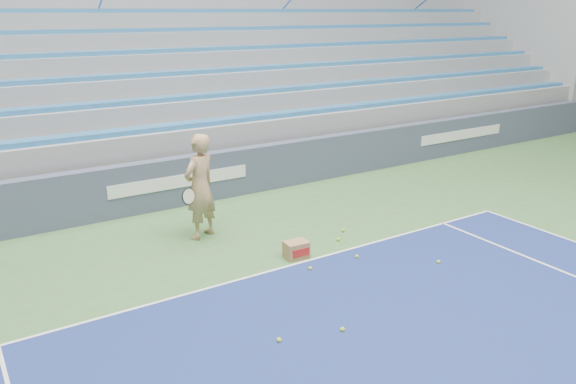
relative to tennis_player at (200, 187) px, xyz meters
name	(u,v)px	position (x,y,z in m)	size (l,w,h in m)	color
sponsor_barrier	(178,182)	(0.34, 1.98, -0.46)	(30.00, 0.32, 1.10)	#3E465F
bleachers	(101,75)	(0.33, 7.70, 1.35)	(31.00, 9.15, 7.30)	gray
tennis_player	(200,187)	(0.00, 0.00, 0.00)	(1.04, 0.99, 2.02)	tan
ball_box	(296,250)	(1.00, -1.78, -0.86)	(0.43, 0.34, 0.30)	#957148
tennis_ball_0	(357,257)	(1.89, -2.38, -0.98)	(0.07, 0.07, 0.07)	#BCDB2C
tennis_ball_1	(343,230)	(2.45, -1.27, -0.98)	(0.07, 0.07, 0.07)	#BCDB2C
tennis_ball_2	(338,239)	(2.08, -1.58, -0.98)	(0.07, 0.07, 0.07)	#BCDB2C
tennis_ball_3	(343,329)	(0.22, -4.13, -0.98)	(0.07, 0.07, 0.07)	#BCDB2C
tennis_ball_4	(279,340)	(-0.64, -3.88, -0.98)	(0.07, 0.07, 0.07)	#BCDB2C
tennis_ball_5	(310,268)	(0.93, -2.33, -0.98)	(0.07, 0.07, 0.07)	#BCDB2C
tennis_ball_6	(439,262)	(2.94, -3.31, -0.98)	(0.07, 0.07, 0.07)	#BCDB2C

